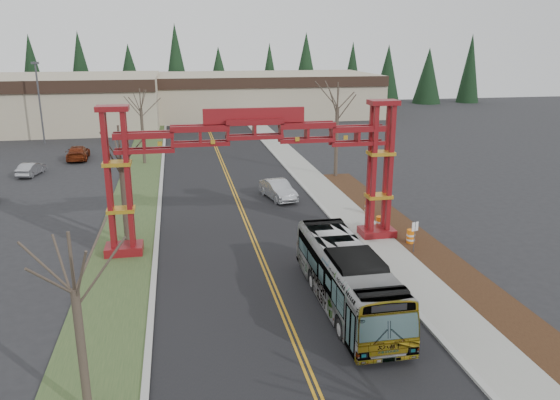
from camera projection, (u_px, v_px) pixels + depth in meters
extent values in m
cube|color=black|center=(242.00, 212.00, 40.93)|extent=(12.00, 110.00, 0.02)
cube|color=#BF8316|center=(241.00, 212.00, 40.90)|extent=(0.12, 100.00, 0.01)
cube|color=#BF8316|center=(244.00, 212.00, 40.95)|extent=(0.12, 100.00, 0.01)
cube|color=#A7A6A1|center=(322.00, 207.00, 42.01)|extent=(0.30, 110.00, 0.15)
cube|color=gray|center=(340.00, 206.00, 42.27)|extent=(2.60, 110.00, 0.14)
cube|color=black|center=(470.00, 285.00, 28.60)|extent=(2.60, 50.00, 0.12)
cube|color=#314B25|center=(133.00, 218.00, 39.49)|extent=(4.00, 110.00, 0.08)
cube|color=#A7A6A1|center=(159.00, 216.00, 39.81)|extent=(0.30, 110.00, 0.15)
cube|color=maroon|center=(124.00, 249.00, 32.81)|extent=(2.20, 1.60, 0.60)
cube|color=maroon|center=(108.00, 182.00, 31.18)|extent=(0.28, 0.28, 8.00)
cube|color=maroon|center=(128.00, 181.00, 31.37)|extent=(0.28, 0.28, 8.00)
cube|color=maroon|center=(109.00, 179.00, 31.84)|extent=(0.28, 0.28, 8.00)
cube|color=maroon|center=(129.00, 178.00, 32.03)|extent=(0.28, 0.28, 8.00)
cube|color=gold|center=(121.00, 210.00, 32.11)|extent=(1.60, 1.10, 0.22)
cube|color=gold|center=(117.00, 163.00, 31.32)|extent=(1.60, 1.10, 0.22)
cube|color=maroon|center=(112.00, 108.00, 30.44)|extent=(1.80, 1.20, 0.30)
cube|color=maroon|center=(377.00, 233.00, 35.68)|extent=(2.20, 1.60, 0.60)
cube|color=maroon|center=(374.00, 170.00, 34.05)|extent=(0.28, 0.28, 8.00)
cube|color=maroon|center=(390.00, 169.00, 34.24)|extent=(0.28, 0.28, 8.00)
cube|color=maroon|center=(370.00, 168.00, 34.71)|extent=(0.28, 0.28, 8.00)
cube|color=maroon|center=(386.00, 167.00, 34.90)|extent=(0.28, 0.28, 8.00)
cube|color=gold|center=(379.00, 196.00, 34.98)|extent=(1.60, 1.10, 0.22)
cube|color=gold|center=(381.00, 153.00, 34.19)|extent=(1.60, 1.10, 0.22)
cube|color=maroon|center=(384.00, 102.00, 33.31)|extent=(1.80, 1.20, 0.30)
cube|color=maroon|center=(254.00, 126.00, 32.23)|extent=(16.00, 0.90, 1.00)
cube|color=maroon|center=(254.00, 142.00, 32.48)|extent=(16.00, 0.90, 0.60)
cube|color=maroon|center=(254.00, 115.00, 32.04)|extent=(6.00, 0.25, 0.90)
cube|color=tan|center=(261.00, 95.00, 93.60)|extent=(38.00, 20.00, 7.00)
cube|color=black|center=(271.00, 83.00, 83.32)|extent=(38.00, 0.40, 1.60)
cone|color=black|center=(31.00, 75.00, 96.99)|extent=(5.60, 5.60, 13.00)
cylinder|color=#382D26|center=(35.00, 107.00, 98.59)|extent=(0.80, 0.80, 1.60)
cone|color=black|center=(81.00, 75.00, 98.51)|extent=(5.60, 5.60, 13.00)
cylinder|color=#382D26|center=(84.00, 106.00, 100.11)|extent=(0.80, 0.80, 1.60)
cone|color=black|center=(130.00, 74.00, 100.04)|extent=(5.60, 5.60, 13.00)
cylinder|color=#382D26|center=(132.00, 105.00, 101.64)|extent=(0.80, 0.80, 1.60)
cone|color=black|center=(177.00, 74.00, 101.56)|extent=(5.60, 5.60, 13.00)
cylinder|color=#382D26|center=(178.00, 104.00, 103.16)|extent=(0.80, 0.80, 1.60)
cone|color=black|center=(222.00, 73.00, 103.09)|extent=(5.60, 5.60, 13.00)
cylinder|color=#382D26|center=(223.00, 103.00, 104.69)|extent=(0.80, 0.80, 1.60)
cone|color=black|center=(267.00, 73.00, 104.61)|extent=(5.60, 5.60, 13.00)
cylinder|color=#382D26|center=(267.00, 103.00, 106.21)|extent=(0.80, 0.80, 1.60)
cone|color=black|center=(310.00, 72.00, 106.14)|extent=(5.60, 5.60, 13.00)
cylinder|color=#382D26|center=(309.00, 102.00, 107.74)|extent=(0.80, 0.80, 1.60)
cone|color=black|center=(351.00, 72.00, 107.66)|extent=(5.60, 5.60, 13.00)
cylinder|color=#382D26|center=(350.00, 101.00, 109.26)|extent=(0.80, 0.80, 1.60)
cone|color=black|center=(392.00, 71.00, 109.19)|extent=(5.60, 5.60, 13.00)
cylinder|color=#382D26|center=(390.00, 100.00, 110.79)|extent=(0.80, 0.80, 1.60)
cone|color=black|center=(432.00, 71.00, 110.71)|extent=(5.60, 5.60, 13.00)
cylinder|color=#382D26|center=(429.00, 99.00, 112.31)|extent=(0.80, 0.80, 1.60)
cone|color=black|center=(470.00, 70.00, 112.23)|extent=(5.60, 5.60, 13.00)
cylinder|color=#382D26|center=(467.00, 98.00, 113.83)|extent=(0.80, 0.80, 1.60)
imported|color=#B0B4B8|center=(347.00, 278.00, 26.01)|extent=(2.56, 10.85, 3.02)
imported|color=#A5A8AD|center=(278.00, 190.00, 44.19)|extent=(2.58, 4.89, 1.53)
imported|color=maroon|center=(78.00, 153.00, 58.86)|extent=(2.38, 5.32, 1.51)
imported|color=gray|center=(31.00, 169.00, 51.92)|extent=(2.07, 4.03, 1.27)
cylinder|color=#382D26|center=(82.00, 354.00, 18.11)|extent=(0.30, 0.30, 4.72)
cylinder|color=#382D26|center=(71.00, 262.00, 17.18)|extent=(0.11, 0.11, 2.05)
cylinder|color=#382D26|center=(124.00, 202.00, 34.21)|extent=(0.32, 0.32, 5.35)
cylinder|color=#382D26|center=(119.00, 144.00, 33.17)|extent=(0.12, 0.12, 2.23)
cylinder|color=#382D26|center=(143.00, 136.00, 56.26)|extent=(0.30, 0.30, 5.78)
cylinder|color=#382D26|center=(140.00, 99.00, 55.19)|extent=(0.11, 0.11, 2.08)
cylinder|color=#382D26|center=(336.00, 143.00, 50.66)|extent=(0.34, 0.34, 6.57)
cylinder|color=#382D26|center=(338.00, 95.00, 49.44)|extent=(0.13, 0.13, 2.32)
cylinder|color=#3F3F44|center=(40.00, 104.00, 66.95)|extent=(0.22, 0.22, 9.70)
cube|color=#3F3F44|center=(35.00, 63.00, 65.56)|extent=(0.86, 0.43, 0.27)
cylinder|color=#3F3F44|center=(414.00, 238.00, 32.70)|extent=(0.05, 0.05, 2.00)
cube|color=white|center=(415.00, 227.00, 32.49)|extent=(0.45, 0.16, 0.55)
cylinder|color=orange|center=(411.00, 237.00, 34.32)|extent=(0.51, 0.51, 0.98)
cylinder|color=white|center=(411.00, 235.00, 34.27)|extent=(0.53, 0.53, 0.12)
cylinder|color=white|center=(411.00, 239.00, 34.36)|extent=(0.53, 0.53, 0.12)
cylinder|color=orange|center=(380.00, 224.00, 36.71)|extent=(0.54, 0.54, 1.04)
cylinder|color=white|center=(380.00, 222.00, 36.67)|extent=(0.56, 0.56, 0.12)
cylinder|color=white|center=(380.00, 226.00, 36.76)|extent=(0.56, 0.56, 0.12)
cylinder|color=orange|center=(369.00, 208.00, 40.08)|extent=(0.56, 0.56, 1.09)
cylinder|color=white|center=(369.00, 206.00, 40.03)|extent=(0.59, 0.59, 0.13)
cylinder|color=white|center=(369.00, 210.00, 40.12)|extent=(0.59, 0.59, 0.13)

